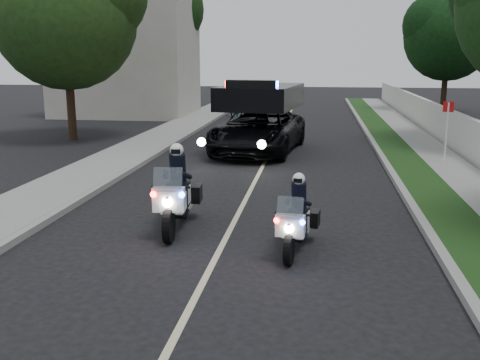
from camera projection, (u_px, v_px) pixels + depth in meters
The scene contains 17 objects.
ground at pixel (188, 311), 7.97m from camera, with size 120.00×120.00×0.00m, color black.
curb_right at pixel (391, 173), 17.05m from camera, with size 0.20×60.00×0.15m, color gray.
grass_verge at pixel (415, 173), 16.95m from camera, with size 1.20×60.00×0.16m, color #193814.
sidewalk_right at pixel (459, 175), 16.77m from camera, with size 1.40×60.00×0.16m, color gray.
curb_left at pixel (137, 166), 18.17m from camera, with size 0.20×60.00×0.15m, color gray.
sidewalk_left at pixel (105, 165), 18.32m from camera, with size 2.00×60.00×0.16m, color gray.
building_far at pixel (126, 58), 33.67m from camera, with size 8.00×6.00×7.00m, color #A8A396.
lane_marking at pixel (260, 171), 17.62m from camera, with size 0.12×50.00×0.01m, color #BFB78C.
police_moto_left at pixel (177, 228), 11.79m from camera, with size 0.76×2.16×1.83m, color white, non-canonical shape.
police_moto_right at pixel (296, 251), 10.44m from camera, with size 0.62×1.76×1.50m, color silver, non-canonical shape.
police_suv at pixel (258, 152), 21.19m from camera, with size 2.83×6.12×2.98m, color black.
bicycle at pixel (236, 118), 33.04m from camera, with size 0.60×1.73×0.90m, color black.
cyclist at pixel (236, 118), 33.04m from camera, with size 0.60×0.40×1.67m, color black.
sign_post at pixel (444, 167), 18.36m from camera, with size 0.35×0.35×2.24m, color red, non-canonical shape.
tree_right_e at pixel (442, 112), 36.12m from camera, with size 5.62×5.62×9.37m, color black, non-canonical shape.
tree_left_near at pixel (73, 140), 24.26m from camera, with size 6.03×6.03×10.06m, color #1F4015, non-canonical shape.
tree_left_far at pixel (150, 112), 36.20m from camera, with size 6.31×6.31×10.52m, color #153310, non-canonical shape.
Camera 1 is at (1.77, -7.17, 3.62)m, focal length 41.13 mm.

